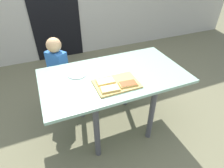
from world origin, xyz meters
name	(u,v)px	position (x,y,z in m)	size (l,w,h in m)	color
ground_plane	(114,125)	(0.00, 0.00, 0.00)	(16.00, 16.00, 0.00)	#6E6A4D
house_door	(53,6)	(-0.26, 2.16, 1.00)	(0.90, 0.02, 2.00)	black
dining_table	(114,83)	(0.00, 0.00, 0.67)	(1.50, 0.84, 0.77)	#8FB59F
cutting_board	(117,84)	(-0.04, -0.17, 0.78)	(0.42, 0.29, 0.02)	tan
pizza_slice_far_left	(106,81)	(-0.14, -0.11, 0.80)	(0.18, 0.11, 0.02)	tan
pizza_slice_near_left	(110,89)	(-0.14, -0.24, 0.80)	(0.18, 0.11, 0.02)	tan
pizza_slice_near_right	(128,84)	(0.05, -0.23, 0.80)	(0.18, 0.12, 0.02)	tan
plate_white_left	(77,74)	(-0.35, 0.15, 0.78)	(0.19, 0.19, 0.01)	white
child_left	(59,70)	(-0.50, 0.64, 0.58)	(0.26, 0.28, 1.01)	navy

